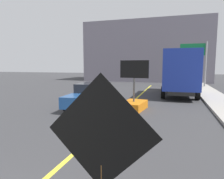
# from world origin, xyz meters

# --- Properties ---
(lane_center_stripe) EXTENTS (0.14, 36.00, 0.01)m
(lane_center_stripe) POSITION_xyz_m (0.00, 6.00, 0.00)
(lane_center_stripe) COLOR yellow
(lane_center_stripe) RESTS_ON ground
(roadwork_sign) EXTENTS (1.63, 0.06, 2.33)m
(roadwork_sign) POSITION_xyz_m (1.64, 1.74, 1.47)
(roadwork_sign) COLOR #593819
(roadwork_sign) RESTS_ON ground
(arrow_board_trailer) EXTENTS (1.60, 1.94, 2.70)m
(arrow_board_trailer) POSITION_xyz_m (0.53, 9.99, 0.48)
(arrow_board_trailer) COLOR orange
(arrow_board_trailer) RESTS_ON ground
(box_truck) EXTENTS (2.74, 7.60, 3.53)m
(box_truck) POSITION_xyz_m (3.02, 16.33, 1.89)
(box_truck) COLOR black
(box_truck) RESTS_ON ground
(pickup_car) EXTENTS (2.24, 4.84, 1.38)m
(pickup_car) POSITION_xyz_m (-2.00, 10.17, 0.70)
(pickup_car) COLOR navy
(pickup_car) RESTS_ON ground
(highway_guide_sign) EXTENTS (2.79, 0.18, 5.00)m
(highway_guide_sign) POSITION_xyz_m (5.09, 23.20, 3.42)
(highway_guide_sign) COLOR gray
(highway_guide_sign) RESTS_ON ground
(far_building_block) EXTENTS (18.63, 8.82, 9.00)m
(far_building_block) POSITION_xyz_m (-1.61, 32.56, 4.50)
(far_building_block) COLOR slate
(far_building_block) RESTS_ON ground
(traffic_cone_near_sign) EXTENTS (0.36, 0.36, 0.61)m
(traffic_cone_near_sign) POSITION_xyz_m (1.17, 2.82, 0.30)
(traffic_cone_near_sign) COLOR black
(traffic_cone_near_sign) RESTS_ON ground
(traffic_cone_mid_lane) EXTENTS (0.36, 0.36, 0.61)m
(traffic_cone_mid_lane) POSITION_xyz_m (0.70, 5.08, 0.30)
(traffic_cone_mid_lane) COLOR black
(traffic_cone_mid_lane) RESTS_ON ground
(traffic_cone_far_lane) EXTENTS (0.36, 0.36, 0.77)m
(traffic_cone_far_lane) POSITION_xyz_m (0.54, 7.25, 0.38)
(traffic_cone_far_lane) COLOR black
(traffic_cone_far_lane) RESTS_ON ground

